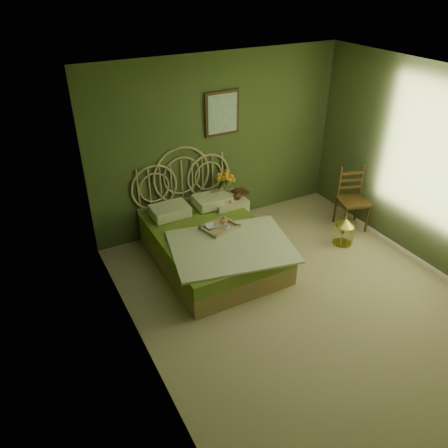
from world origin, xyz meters
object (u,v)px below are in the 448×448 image
bed (211,242)px  birdcage (344,232)px  chair (350,195)px  nightstand (226,209)px

bed → birdcage: 2.00m
chair → birdcage: chair is taller
nightstand → birdcage: bearing=-41.4°
bed → chair: bearing=-3.9°
chair → birdcage: size_ratio=2.28×
bed → chair: bed is taller
bed → chair: 2.35m
bed → nightstand: bed is taller
bed → nightstand: size_ratio=2.20×
nightstand → chair: (1.75, -0.78, 0.18)m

